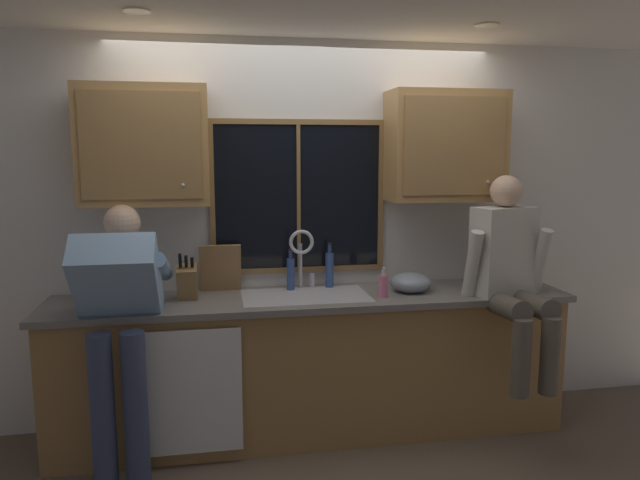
% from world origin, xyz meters
% --- Properties ---
extents(back_wall, '(5.63, 0.12, 2.55)m').
position_xyz_m(back_wall, '(0.00, 0.06, 1.27)').
color(back_wall, silver).
rests_on(back_wall, floor).
extents(ceiling_downlight_left, '(0.14, 0.14, 0.01)m').
position_xyz_m(ceiling_downlight_left, '(-0.97, -0.60, 2.54)').
color(ceiling_downlight_left, '#FFEAB2').
extents(ceiling_downlight_right, '(0.14, 0.14, 0.01)m').
position_xyz_m(ceiling_downlight_right, '(0.97, -0.60, 2.54)').
color(ceiling_downlight_right, '#FFEAB2').
extents(window_glass, '(1.10, 0.02, 0.95)m').
position_xyz_m(window_glass, '(-0.05, -0.01, 1.52)').
color(window_glass, black).
extents(window_frame_top, '(1.17, 0.02, 0.04)m').
position_xyz_m(window_frame_top, '(-0.05, -0.02, 2.02)').
color(window_frame_top, olive).
extents(window_frame_bottom, '(1.17, 0.02, 0.04)m').
position_xyz_m(window_frame_bottom, '(-0.05, -0.02, 1.03)').
color(window_frame_bottom, olive).
extents(window_frame_left, '(0.03, 0.02, 0.95)m').
position_xyz_m(window_frame_left, '(-0.61, -0.02, 1.52)').
color(window_frame_left, olive).
extents(window_frame_right, '(0.03, 0.02, 0.95)m').
position_xyz_m(window_frame_right, '(0.52, -0.02, 1.52)').
color(window_frame_right, olive).
extents(window_mullion_center, '(0.02, 0.02, 0.95)m').
position_xyz_m(window_mullion_center, '(-0.05, -0.02, 1.52)').
color(window_mullion_center, olive).
extents(lower_cabinet_run, '(3.23, 0.58, 0.88)m').
position_xyz_m(lower_cabinet_run, '(0.00, -0.29, 0.44)').
color(lower_cabinet_run, '#A07744').
rests_on(lower_cabinet_run, floor).
extents(countertop, '(3.29, 0.62, 0.04)m').
position_xyz_m(countertop, '(0.00, -0.31, 0.90)').
color(countertop, slate).
rests_on(countertop, lower_cabinet_run).
extents(dishwasher_front, '(0.60, 0.02, 0.74)m').
position_xyz_m(dishwasher_front, '(-0.77, -0.61, 0.46)').
color(dishwasher_front, white).
extents(upper_cabinet_left, '(0.76, 0.36, 0.72)m').
position_xyz_m(upper_cabinet_left, '(-1.01, -0.17, 1.86)').
color(upper_cabinet_left, '#B2844C').
extents(upper_cabinet_right, '(0.76, 0.36, 0.72)m').
position_xyz_m(upper_cabinet_right, '(0.91, -0.17, 1.86)').
color(upper_cabinet_right, '#B2844C').
extents(sink, '(0.80, 0.46, 0.21)m').
position_xyz_m(sink, '(-0.05, -0.30, 0.82)').
color(sink, '#B7B7BC').
rests_on(sink, lower_cabinet_run).
extents(faucet, '(0.18, 0.09, 0.40)m').
position_xyz_m(faucet, '(-0.04, -0.12, 1.17)').
color(faucet, silver).
rests_on(faucet, countertop).
extents(person_standing, '(0.53, 0.71, 1.52)m').
position_xyz_m(person_standing, '(-1.13, -0.59, 0.95)').
color(person_standing, '#384260').
rests_on(person_standing, floor).
extents(person_sitting_on_counter, '(0.54, 0.64, 1.26)m').
position_xyz_m(person_sitting_on_counter, '(1.20, -0.57, 1.10)').
color(person_sitting_on_counter, '#595147').
rests_on(person_sitting_on_counter, countertop).
extents(knife_block, '(0.12, 0.18, 0.32)m').
position_xyz_m(knife_block, '(-0.78, -0.27, 1.03)').
color(knife_block, olive).
rests_on(knife_block, countertop).
extents(cutting_board, '(0.27, 0.09, 0.31)m').
position_xyz_m(cutting_board, '(-0.57, -0.08, 1.07)').
color(cutting_board, '#997047').
rests_on(cutting_board, countertop).
extents(mixing_bowl, '(0.26, 0.26, 0.13)m').
position_xyz_m(mixing_bowl, '(0.65, -0.31, 0.98)').
color(mixing_bowl, '#8C99A8').
rests_on(mixing_bowl, countertop).
extents(soap_dispenser, '(0.06, 0.07, 0.19)m').
position_xyz_m(soap_dispenser, '(0.43, -0.42, 0.99)').
color(soap_dispenser, pink).
rests_on(soap_dispenser, countertop).
extents(bottle_green_glass, '(0.05, 0.05, 0.28)m').
position_xyz_m(bottle_green_glass, '(-0.12, -0.13, 1.03)').
color(bottle_green_glass, '#334C8C').
rests_on(bottle_green_glass, countertop).
extents(bottle_tall_clear, '(0.06, 0.06, 0.30)m').
position_xyz_m(bottle_tall_clear, '(0.15, -0.09, 1.04)').
color(bottle_tall_clear, '#334C8C').
rests_on(bottle_tall_clear, countertop).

